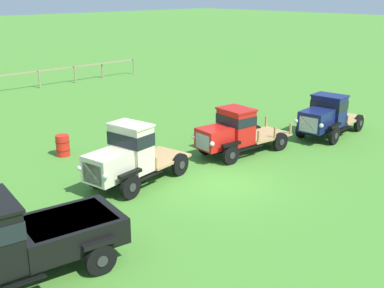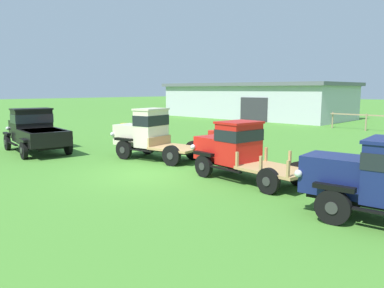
# 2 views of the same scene
# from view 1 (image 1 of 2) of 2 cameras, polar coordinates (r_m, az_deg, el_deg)

# --- Properties ---
(ground_plane) EXTENTS (240.00, 240.00, 0.00)m
(ground_plane) POSITION_cam_1_polar(r_m,az_deg,el_deg) (18.08, 3.59, -4.68)
(ground_plane) COLOR #47842D
(paddock_fence) EXTENTS (14.75, 0.52, 1.33)m
(paddock_fence) POSITION_cam_1_polar(r_m,az_deg,el_deg) (37.70, -15.96, 8.10)
(paddock_fence) COLOR #997F60
(paddock_fence) RESTS_ON ground
(vintage_truck_foreground_near) EXTENTS (5.54, 2.88, 2.23)m
(vintage_truck_foreground_near) POSITION_cam_1_polar(r_m,az_deg,el_deg) (12.77, -20.63, -10.57)
(vintage_truck_foreground_near) COLOR black
(vintage_truck_foreground_near) RESTS_ON ground
(vintage_truck_second_in_line) EXTENTS (4.71, 2.44, 2.34)m
(vintage_truck_second_in_line) POSITION_cam_1_polar(r_m,az_deg,el_deg) (17.55, -7.61, -1.42)
(vintage_truck_second_in_line) COLOR black
(vintage_truck_second_in_line) RESTS_ON ground
(vintage_truck_midrow_center) EXTENTS (4.84, 2.20, 2.08)m
(vintage_truck_midrow_center) POSITION_cam_1_polar(r_m,az_deg,el_deg) (20.82, 5.00, 1.49)
(vintage_truck_midrow_center) COLOR black
(vintage_truck_midrow_center) RESTS_ON ground
(vintage_truck_far_side) EXTENTS (4.80, 2.24, 2.06)m
(vintage_truck_far_side) POSITION_cam_1_polar(r_m,az_deg,el_deg) (24.23, 15.61, 3.25)
(vintage_truck_far_side) COLOR black
(vintage_truck_far_side) RESTS_ON ground
(oil_drum_near_fence) EXTENTS (0.61, 0.61, 0.93)m
(oil_drum_near_fence) POSITION_cam_1_polar(r_m,az_deg,el_deg) (21.58, -15.07, -0.17)
(oil_drum_near_fence) COLOR red
(oil_drum_near_fence) RESTS_ON ground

